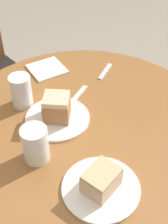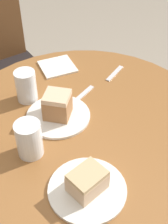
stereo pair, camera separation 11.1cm
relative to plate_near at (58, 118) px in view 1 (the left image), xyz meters
The scene contains 11 objects.
ground_plane 0.75m from the plate_near, 49.99° to the right, with size 8.00×8.00×0.00m, color gray.
table 0.23m from the plate_near, 49.99° to the right, with size 0.99×0.99×0.74m.
plate_near is the anchor object (origin of this frame).
plate_far 0.34m from the plate_near, 110.97° to the right, with size 0.23×0.23×0.01m.
cake_slice_near 0.05m from the plate_near, ahead, with size 0.12×0.12×0.10m.
cake_slice_far 0.34m from the plate_near, 110.97° to the right, with size 0.11×0.09×0.07m.
glass_lemonade 0.19m from the plate_near, 153.56° to the right, with size 0.08×0.08×0.12m.
glass_water 0.17m from the plate_near, 101.04° to the left, with size 0.08×0.08×0.13m.
napkin_stack 0.33m from the plate_near, 55.04° to the left, with size 0.18×0.18×0.01m.
fork 0.14m from the plate_near, 15.75° to the left, with size 0.16×0.06×0.00m.
spoon 0.36m from the plate_near, 11.30° to the left, with size 0.13×0.06×0.00m.
Camera 1 is at (-0.60, -0.57, 1.52)m, focal length 50.00 mm.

